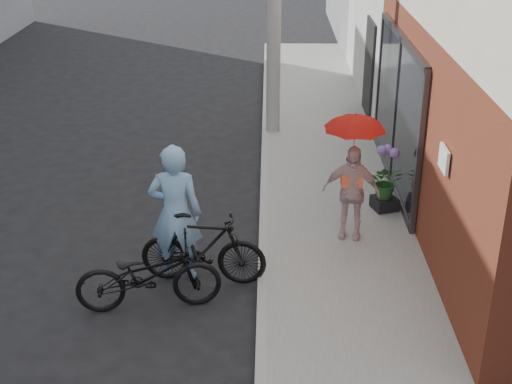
{
  "coord_description": "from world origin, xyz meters",
  "views": [
    {
      "loc": [
        1.0,
        -7.93,
        5.07
      ],
      "look_at": [
        0.85,
        0.76,
        1.1
      ],
      "focal_mm": 50.0,
      "sensor_mm": 36.0,
      "label": 1
    }
  ],
  "objects_px": {
    "bike_left": "(148,275)",
    "kimono_woman": "(351,192)",
    "planter": "(384,203)",
    "officer": "(175,213)",
    "bike_right": "(203,248)"
  },
  "relations": [
    {
      "from": "bike_right",
      "to": "planter",
      "type": "bearing_deg",
      "value": -47.17
    },
    {
      "from": "bike_left",
      "to": "officer",
      "type": "bearing_deg",
      "value": -28.4
    },
    {
      "from": "bike_left",
      "to": "bike_right",
      "type": "relative_size",
      "value": 1.07
    },
    {
      "from": "bike_left",
      "to": "planter",
      "type": "height_order",
      "value": "bike_left"
    },
    {
      "from": "bike_left",
      "to": "kimono_woman",
      "type": "bearing_deg",
      "value": -65.79
    },
    {
      "from": "kimono_woman",
      "to": "planter",
      "type": "xyz_separation_m",
      "value": [
        0.66,
        0.92,
        -0.61
      ]
    },
    {
      "from": "bike_left",
      "to": "bike_right",
      "type": "height_order",
      "value": "bike_right"
    },
    {
      "from": "officer",
      "to": "kimono_woman",
      "type": "xyz_separation_m",
      "value": [
        2.4,
        1.0,
        -0.13
      ]
    },
    {
      "from": "officer",
      "to": "planter",
      "type": "relative_size",
      "value": 5.26
    },
    {
      "from": "bike_left",
      "to": "planter",
      "type": "xyz_separation_m",
      "value": [
        3.33,
        2.68,
        -0.26
      ]
    },
    {
      "from": "kimono_woman",
      "to": "planter",
      "type": "bearing_deg",
      "value": 66.15
    },
    {
      "from": "officer",
      "to": "kimono_woman",
      "type": "relative_size",
      "value": 1.35
    },
    {
      "from": "officer",
      "to": "kimono_woman",
      "type": "bearing_deg",
      "value": -156.44
    },
    {
      "from": "officer",
      "to": "planter",
      "type": "bearing_deg",
      "value": -146.93
    },
    {
      "from": "bike_right",
      "to": "kimono_woman",
      "type": "height_order",
      "value": "kimono_woman"
    }
  ]
}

